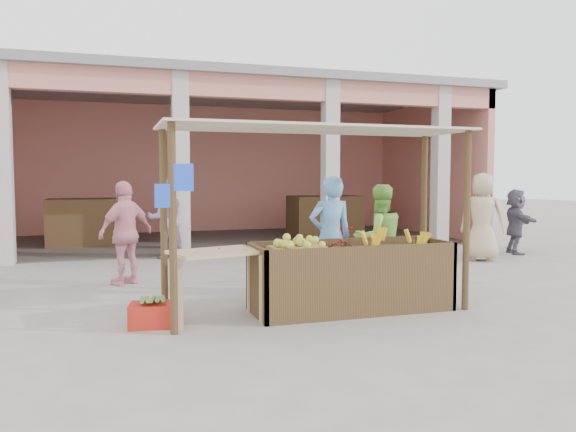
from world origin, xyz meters
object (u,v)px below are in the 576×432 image
object	(u,v)px
vendor_blue	(330,233)
vendor_green	(379,236)
red_crate	(153,315)
motorcycle	(319,253)
fruit_stall	(351,280)
side_table	(217,262)

from	to	relation	value
vendor_blue	vendor_green	size ratio (longest dim) A/B	1.09
red_crate	motorcycle	bearing A→B (deg)	44.34
fruit_stall	red_crate	distance (m)	2.57
motorcycle	vendor_green	bearing A→B (deg)	-155.61
fruit_stall	side_table	xyz separation A→B (m)	(-1.78, -0.01, 0.32)
fruit_stall	motorcycle	distance (m)	1.97
side_table	red_crate	size ratio (longest dim) A/B	2.28
fruit_stall	vendor_blue	xyz separation A→B (m)	(0.05, 0.84, 0.54)
red_crate	vendor_green	xyz separation A→B (m)	(3.40, 0.90, 0.73)
vendor_green	motorcycle	xyz separation A→B (m)	(-0.55, 1.10, -0.38)
fruit_stall	side_table	world-z (taller)	side_table
red_crate	vendor_blue	bearing A→B (deg)	28.19
fruit_stall	vendor_blue	world-z (taller)	vendor_blue
side_table	motorcycle	xyz separation A→B (m)	(2.08, 1.96, -0.24)
side_table	fruit_stall	bearing A→B (deg)	-13.85
side_table	vendor_blue	size ratio (longest dim) A/B	0.64
red_crate	motorcycle	size ratio (longest dim) A/B	0.29
side_table	vendor_blue	bearing A→B (deg)	10.75
fruit_stall	side_table	distance (m)	1.81
red_crate	vendor_green	bearing A→B (deg)	24.19
side_table	vendor_blue	world-z (taller)	vendor_blue
side_table	motorcycle	world-z (taller)	motorcycle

